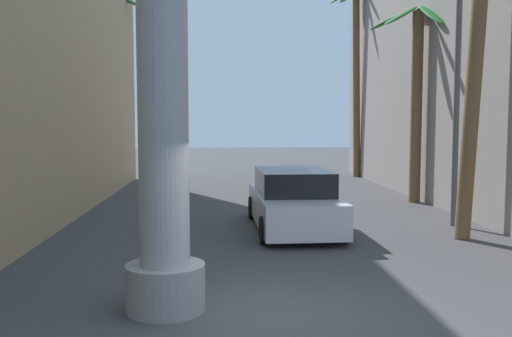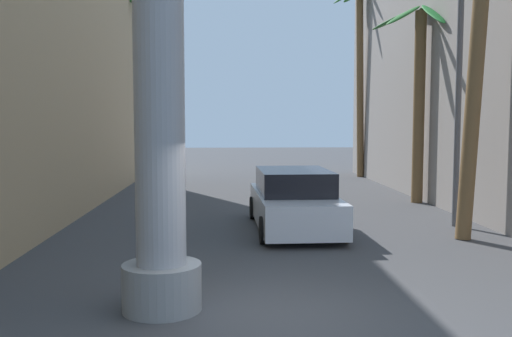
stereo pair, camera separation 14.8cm
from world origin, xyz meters
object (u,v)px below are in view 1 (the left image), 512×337
street_lamp (444,47)px  palm_tree_far_right (358,59)px  car_lead (293,201)px  palm_tree_far_left (115,65)px  palm_tree_mid_right (417,83)px

street_lamp → palm_tree_far_right: (0.94, 13.40, 1.12)m
car_lead → palm_tree_far_right: (4.92, 13.65, 5.12)m
street_lamp → palm_tree_far_left: 15.56m
street_lamp → palm_tree_far_left: bearing=133.0°
palm_tree_mid_right → street_lamp: bearing=-100.6°
palm_tree_mid_right → palm_tree_far_left: palm_tree_far_left is taller
car_lead → palm_tree_far_right: bearing=70.2°
car_lead → palm_tree_far_left: (-6.61, 11.63, 4.58)m
street_lamp → car_lead: size_ratio=1.61×
car_lead → palm_tree_mid_right: size_ratio=0.73×
car_lead → palm_tree_mid_right: bearing=44.3°
palm_tree_far_left → street_lamp: bearing=-47.0°
palm_tree_far_right → palm_tree_mid_right: bearing=-90.7°
palm_tree_far_left → palm_tree_far_right: size_ratio=0.89×
palm_tree_far_right → car_lead: bearing=-109.8°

